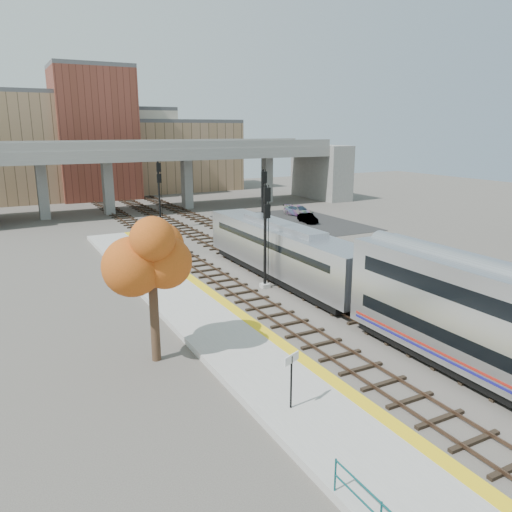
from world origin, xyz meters
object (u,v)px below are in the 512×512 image
tree (151,252)px  car_b (308,218)px  locomotive (282,250)px  signal_mast_mid (263,213)px  signal_mast_near (266,237)px  car_c (299,211)px  car_a (277,228)px  signal_mast_far (159,195)px

tree → car_b: size_ratio=2.16×
locomotive → signal_mast_mid: size_ratio=2.48×
locomotive → signal_mast_near: signal_mast_near is taller
tree → car_c: size_ratio=1.62×
signal_mast_mid → car_b: size_ratio=2.26×
tree → car_a: tree is taller
signal_mast_far → car_a: size_ratio=2.31×
signal_mast_near → car_c: 30.77m
signal_mast_mid → signal_mast_far: 17.05m
signal_mast_near → signal_mast_mid: bearing=62.5°
locomotive → car_a: 16.95m
signal_mast_mid → car_a: signal_mast_mid is taller
signal_mast_mid → signal_mast_far: signal_mast_mid is taller
locomotive → signal_mast_far: (-2.10, 23.15, 1.56)m
signal_mast_mid → car_c: (14.37, 16.54, -3.22)m
signal_mast_far → car_c: (18.47, -0.01, -3.14)m
locomotive → car_b: bearing=51.6°
signal_mast_far → locomotive: bearing=-84.8°
signal_mast_mid → car_c: bearing=49.0°
car_b → signal_mast_near: bearing=-124.4°
car_c → locomotive: bearing=-137.1°
locomotive → car_c: bearing=54.7°
signal_mast_near → car_c: size_ratio=1.61×
signal_mast_near → car_a: 19.30m
locomotive → car_b: 23.57m
signal_mast_near → signal_mast_mid: size_ratio=0.95×
signal_mast_mid → signal_mast_far: (-4.10, 16.55, -0.08)m
tree → car_a: 31.63m
signal_mast_near → tree: (-10.25, -7.51, 1.76)m
signal_mast_far → car_c: signal_mast_far is taller
locomotive → car_b: size_ratio=5.61×
signal_mast_near → signal_mast_far: size_ratio=0.97×
signal_mast_near → car_c: (18.47, 24.42, -2.98)m
locomotive → car_b: (14.62, 18.41, -1.68)m
locomotive → signal_mast_far: bearing=95.2°
car_a → car_b: car_b is taller
locomotive → car_c: locomotive is taller
signal_mast_near → tree: size_ratio=1.00×
locomotive → signal_mast_mid: (2.00, 6.59, 1.64)m
locomotive → signal_mast_mid: 7.08m
signal_mast_near → car_a: (10.32, 16.01, -3.08)m
locomotive → car_a: (8.22, 14.72, -1.68)m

